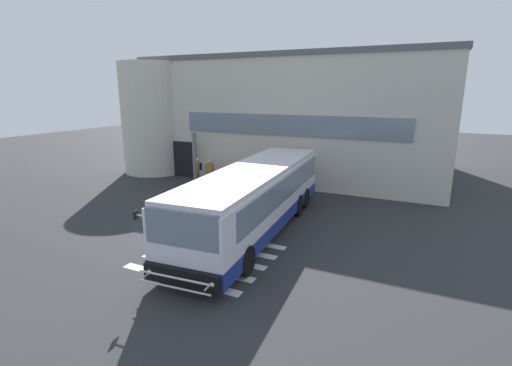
# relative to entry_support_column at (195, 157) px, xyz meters

# --- Properties ---
(ground_plane) EXTENTS (80.00, 90.00, 0.02)m
(ground_plane) POSITION_rel_entry_support_column_xyz_m (5.21, -5.40, -1.57)
(ground_plane) COLOR #2B2B2D
(ground_plane) RESTS_ON ground
(bay_paint_stripes) EXTENTS (4.40, 3.96, 0.01)m
(bay_paint_stripes) POSITION_rel_entry_support_column_xyz_m (7.21, -9.60, -1.56)
(bay_paint_stripes) COLOR silver
(bay_paint_stripes) RESTS_ON ground
(terminal_building) EXTENTS (21.55, 13.80, 7.97)m
(terminal_building) POSITION_rel_entry_support_column_xyz_m (4.53, 6.19, 2.42)
(terminal_building) COLOR beige
(terminal_building) RESTS_ON ground
(entry_support_column) EXTENTS (0.28, 0.28, 3.12)m
(entry_support_column) POSITION_rel_entry_support_column_xyz_m (0.00, 0.00, 0.00)
(entry_support_column) COLOR slate
(entry_support_column) RESTS_ON ground
(bus_main_foreground) EXTENTS (3.41, 11.99, 2.70)m
(bus_main_foreground) POSITION_rel_entry_support_column_xyz_m (7.54, -6.53, -0.23)
(bus_main_foreground) COLOR silver
(bus_main_foreground) RESTS_ON ground
(passenger_near_column) EXTENTS (0.50, 0.52, 1.68)m
(passenger_near_column) POSITION_rel_entry_support_column_xyz_m (0.83, -0.83, -0.60)
(passenger_near_column) COLOR #4C4233
(passenger_near_column) RESTS_ON ground
(passenger_by_doorway) EXTENTS (0.56, 0.33, 1.68)m
(passenger_by_doorway) POSITION_rel_entry_support_column_xyz_m (1.81, -1.07, -0.63)
(passenger_by_doorway) COLOR #2D2D33
(passenger_by_doorway) RESTS_ON ground
(passenger_at_curb_edge) EXTENTS (0.57, 0.31, 1.68)m
(passenger_at_curb_edge) POSITION_rel_entry_support_column_xyz_m (3.31, -0.77, -0.63)
(passenger_at_curb_edge) COLOR #1E2338
(passenger_at_curb_edge) RESTS_ON ground
(safety_bollard_yellow) EXTENTS (0.18, 0.18, 0.90)m
(safety_bollard_yellow) POSITION_rel_entry_support_column_xyz_m (4.22, -1.80, -1.11)
(safety_bollard_yellow) COLOR yellow
(safety_bollard_yellow) RESTS_ON ground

